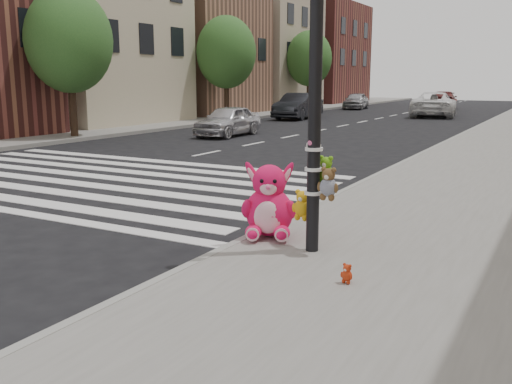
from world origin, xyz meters
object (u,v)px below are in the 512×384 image
Objects in this scene: red_teddy at (347,273)px; car_silver_far at (228,121)px; pink_bunny at (269,206)px; car_dark_far at (298,106)px; car_white_near at (434,104)px; signal_pole at (316,123)px.

car_silver_far is at bearing 138.54° from red_teddy.
car_dark_far reaches higher than pink_bunny.
pink_bunny is 29.30m from car_white_near.
car_silver_far reaches higher than red_teddy.
pink_bunny is at bearing 159.41° from signal_pole.
car_white_near is (6.40, 5.80, 0.01)m from car_dark_far.
car_white_near is (-4.68, 29.34, -1.02)m from signal_pole.
signal_pole is 0.75× the size of car_white_near.
signal_pole is 29.73m from car_white_near.
car_dark_far reaches higher than car_silver_far.
car_white_near is at bearing 99.07° from signal_pole.
car_silver_far is (-9.41, 13.17, -1.14)m from signal_pole.
red_teddy is (1.59, -1.23, -0.32)m from pink_bunny.
car_silver_far is 16.85m from car_white_near.
pink_bunny is 0.29× the size of car_silver_far.
signal_pole is at bearing -44.27° from pink_bunny.
car_dark_far is (-1.67, 10.37, 0.12)m from car_silver_far.
pink_bunny is 0.24× the size of car_dark_far.
signal_pole is 1.46m from pink_bunny.
red_teddy is at bearing -56.17° from car_silver_far.
car_white_near is at bearing 38.18° from car_dark_far.
car_dark_far is at bearing 33.95° from car_white_near.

